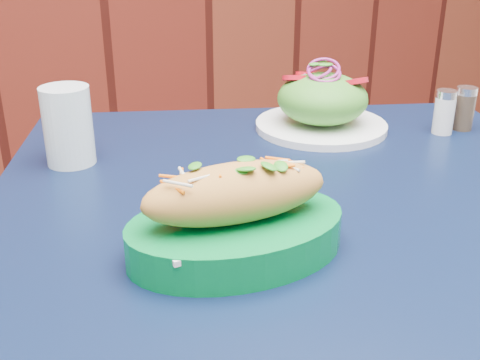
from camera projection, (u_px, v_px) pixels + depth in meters
name	position (u px, v px, depth m)	size (l,w,h in m)	color
cafe_table	(295.00, 257.00, 0.81)	(1.04, 1.04, 0.75)	black
banh_mi_basket	(236.00, 217.00, 0.63)	(0.25, 0.18, 0.11)	#017230
salad_plate	(322.00, 104.00, 1.01)	(0.22, 0.22, 0.11)	white
water_glass	(68.00, 126.00, 0.86)	(0.07, 0.07, 0.11)	silver
salt_shaker	(444.00, 112.00, 0.99)	(0.03, 0.03, 0.07)	white
pepper_shaker	(464.00, 108.00, 1.01)	(0.03, 0.03, 0.07)	#3F3326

